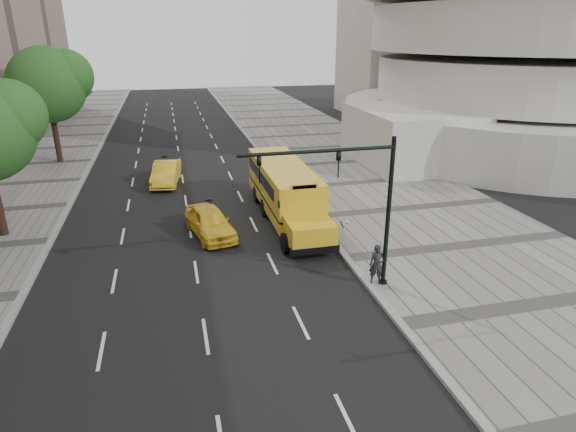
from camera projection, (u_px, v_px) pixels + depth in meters
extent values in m
plane|color=black|center=(209.00, 228.00, 26.34)|extent=(140.00, 140.00, 0.00)
cube|color=gray|center=(409.00, 209.00, 29.00)|extent=(12.00, 140.00, 0.15)
cube|color=gray|center=(313.00, 218.00, 27.65)|extent=(0.30, 140.00, 0.15)
cube|color=gray|center=(51.00, 241.00, 24.52)|extent=(0.30, 140.00, 0.15)
cylinder|color=silver|center=(516.00, 124.00, 45.02)|extent=(32.00, 32.00, 4.00)
cylinder|color=silver|center=(524.00, 78.00, 43.54)|extent=(26.00, 26.00, 3.60)
cylinder|color=silver|center=(532.00, 29.00, 42.03)|extent=(27.60, 27.60, 3.60)
cube|color=silver|center=(410.00, 137.00, 38.41)|extent=(8.00, 10.00, 4.40)
sphere|color=#1F4D19|center=(9.00, 116.00, 23.58)|extent=(3.57, 3.57, 3.57)
cylinder|color=black|center=(55.00, 129.00, 38.37)|extent=(0.44, 0.44, 5.53)
sphere|color=#1F4D19|center=(47.00, 85.00, 37.13)|extent=(5.81, 5.81, 5.81)
sphere|color=#1F4D19|center=(67.00, 76.00, 37.51)|extent=(4.06, 4.06, 4.06)
sphere|color=#1F4D19|center=(30.00, 91.00, 36.65)|extent=(3.77, 3.77, 3.77)
cube|color=gold|center=(283.00, 185.00, 27.79)|extent=(2.50, 9.00, 2.45)
cube|color=gold|center=(310.00, 232.00, 23.05)|extent=(2.20, 2.00, 1.10)
cube|color=black|center=(315.00, 250.00, 22.45)|extent=(2.38, 0.25, 0.35)
cube|color=black|center=(283.00, 194.00, 27.98)|extent=(2.52, 9.00, 0.12)
cube|color=black|center=(304.00, 202.00, 23.60)|extent=(2.05, 0.10, 0.90)
cube|color=black|center=(281.00, 175.00, 28.07)|extent=(2.52, 7.50, 0.70)
cube|color=gold|center=(304.00, 187.00, 23.30)|extent=(1.40, 0.12, 0.28)
ellipsoid|color=silver|center=(351.00, 224.00, 21.84)|extent=(0.32, 0.32, 0.14)
cylinder|color=black|center=(344.00, 227.00, 22.06)|extent=(0.36, 0.47, 0.58)
cylinder|color=black|center=(285.00, 243.00, 23.29)|extent=(0.30, 1.00, 1.00)
cylinder|color=black|center=(330.00, 239.00, 23.79)|extent=(0.30, 1.00, 1.00)
cylinder|color=black|center=(264.00, 207.00, 28.00)|extent=(0.30, 1.00, 1.00)
cylinder|color=black|center=(302.00, 204.00, 28.50)|extent=(0.30, 1.00, 1.00)
cylinder|color=black|center=(257.00, 194.00, 30.26)|extent=(0.30, 1.00, 1.00)
cylinder|color=black|center=(291.00, 192.00, 30.77)|extent=(0.30, 1.00, 1.00)
imported|color=yellow|center=(210.00, 222.00, 25.17)|extent=(2.73, 4.77, 1.53)
imported|color=yellow|center=(166.00, 173.00, 33.73)|extent=(2.22, 4.84, 1.54)
imported|color=#26242A|center=(377.00, 264.00, 20.04)|extent=(0.73, 0.59, 1.73)
cylinder|color=black|center=(388.00, 216.00, 19.25)|extent=(0.18, 0.18, 6.40)
cylinder|color=black|center=(383.00, 283.00, 20.36)|extent=(0.36, 0.36, 0.25)
cylinder|color=black|center=(318.00, 151.00, 17.57)|extent=(6.00, 0.14, 0.14)
imported|color=black|center=(338.00, 164.00, 17.95)|extent=(0.16, 0.20, 1.00)
imported|color=black|center=(259.00, 170.00, 17.27)|extent=(0.16, 0.20, 1.00)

